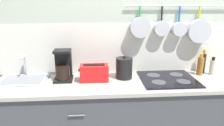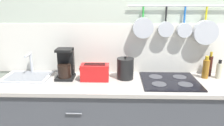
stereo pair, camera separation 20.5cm
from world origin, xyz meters
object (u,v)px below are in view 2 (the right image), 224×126
at_px(kettle, 125,68).
at_px(bottle_cooking_wine, 219,70).
at_px(bottle_dish_soap, 210,65).
at_px(bottle_olive_oil, 206,68).
at_px(toaster, 95,72).
at_px(coffee_maker, 65,66).

xyz_separation_m(kettle, bottle_cooking_wine, (0.94, 0.03, -0.02)).
bearing_deg(bottle_dish_soap, kettle, -172.75).
xyz_separation_m(bottle_olive_oil, bottle_cooking_wine, (0.13, -0.00, -0.02)).
bearing_deg(bottle_olive_oil, toaster, -175.06).
bearing_deg(bottle_olive_oil, bottle_cooking_wine, -2.10).
height_order(coffee_maker, bottle_olive_oil, coffee_maker).
height_order(kettle, bottle_dish_soap, bottle_dish_soap).
xyz_separation_m(toaster, kettle, (0.30, 0.06, 0.02)).
bearing_deg(toaster, bottle_olive_oil, 4.94).
relative_size(bottle_dish_soap, bottle_cooking_wine, 1.33).
xyz_separation_m(coffee_maker, bottle_cooking_wine, (1.55, 0.03, -0.04)).
bearing_deg(toaster, bottle_cooking_wine, 4.20).
distance_m(bottle_olive_oil, bottle_cooking_wine, 0.13).
bearing_deg(bottle_olive_oil, bottle_dish_soap, 47.14).
height_order(bottle_olive_oil, bottle_cooking_wine, bottle_olive_oil).
relative_size(toaster, bottle_olive_oil, 1.27).
distance_m(kettle, bottle_olive_oil, 0.81).
height_order(coffee_maker, kettle, coffee_maker).
bearing_deg(bottle_cooking_wine, bottle_dish_soap, 129.42).
distance_m(kettle, bottle_cooking_wine, 0.94).
bearing_deg(bottle_dish_soap, toaster, -171.84).
relative_size(toaster, bottle_cooking_wine, 1.52).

